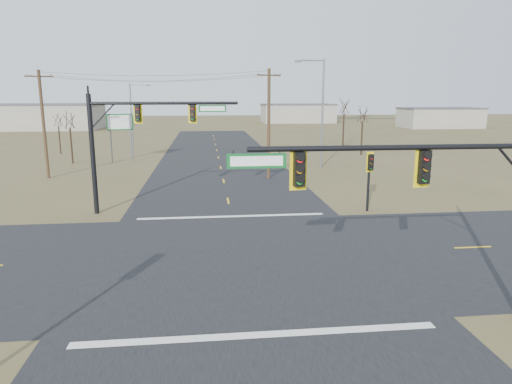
{
  "coord_description": "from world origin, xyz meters",
  "views": [
    {
      "loc": [
        -1.58,
        -21.0,
        7.7
      ],
      "look_at": [
        0.86,
        1.0,
        2.99
      ],
      "focal_mm": 32.0,
      "sensor_mm": 36.0,
      "label": 1
    }
  ],
  "objects_px": {
    "utility_pole_near": "(269,123)",
    "streetlight_c": "(133,116)",
    "utility_pole_far": "(43,123)",
    "highway_sign": "(120,128)",
    "mast_arm_near": "(428,185)",
    "bare_tree_d": "(344,106)",
    "mast_arm_far": "(136,129)",
    "pedestal_signal_ne": "(370,168)",
    "bare_tree_c": "(363,114)",
    "bare_tree_b": "(58,120)",
    "bare_tree_a": "(69,120)",
    "streetlight_a": "(320,108)"
  },
  "relations": [
    {
      "from": "utility_pole_near",
      "to": "streetlight_c",
      "type": "height_order",
      "value": "utility_pole_near"
    },
    {
      "from": "utility_pole_far",
      "to": "highway_sign",
      "type": "height_order",
      "value": "utility_pole_far"
    },
    {
      "from": "mast_arm_near",
      "to": "bare_tree_d",
      "type": "height_order",
      "value": "bare_tree_d"
    },
    {
      "from": "mast_arm_far",
      "to": "pedestal_signal_ne",
      "type": "relative_size",
      "value": 2.36
    },
    {
      "from": "pedestal_signal_ne",
      "to": "bare_tree_c",
      "type": "xyz_separation_m",
      "value": [
        9.51,
        28.94,
        2.3
      ]
    },
    {
      "from": "bare_tree_b",
      "to": "bare_tree_d",
      "type": "relative_size",
      "value": 0.73
    },
    {
      "from": "streetlight_c",
      "to": "bare_tree_a",
      "type": "distance_m",
      "value": 8.45
    },
    {
      "from": "bare_tree_c",
      "to": "highway_sign",
      "type": "bearing_deg",
      "value": -173.58
    },
    {
      "from": "pedestal_signal_ne",
      "to": "streetlight_c",
      "type": "height_order",
      "value": "streetlight_c"
    },
    {
      "from": "mast_arm_far",
      "to": "utility_pole_far",
      "type": "relative_size",
      "value": 0.96
    },
    {
      "from": "mast_arm_far",
      "to": "pedestal_signal_ne",
      "type": "bearing_deg",
      "value": -0.33
    },
    {
      "from": "mast_arm_far",
      "to": "bare_tree_d",
      "type": "relative_size",
      "value": 1.24
    },
    {
      "from": "mast_arm_near",
      "to": "bare_tree_b",
      "type": "height_order",
      "value": "mast_arm_near"
    },
    {
      "from": "bare_tree_d",
      "to": "bare_tree_b",
      "type": "bearing_deg",
      "value": 179.25
    },
    {
      "from": "highway_sign",
      "to": "bare_tree_a",
      "type": "height_order",
      "value": "bare_tree_a"
    },
    {
      "from": "utility_pole_far",
      "to": "streetlight_c",
      "type": "height_order",
      "value": "utility_pole_far"
    },
    {
      "from": "mast_arm_near",
      "to": "pedestal_signal_ne",
      "type": "distance_m",
      "value": 15.93
    },
    {
      "from": "mast_arm_far",
      "to": "bare_tree_a",
      "type": "height_order",
      "value": "mast_arm_far"
    },
    {
      "from": "streetlight_a",
      "to": "streetlight_c",
      "type": "distance_m",
      "value": 24.32
    },
    {
      "from": "utility_pole_near",
      "to": "utility_pole_far",
      "type": "bearing_deg",
      "value": 172.73
    },
    {
      "from": "streetlight_c",
      "to": "bare_tree_b",
      "type": "distance_m",
      "value": 10.91
    },
    {
      "from": "highway_sign",
      "to": "mast_arm_near",
      "type": "bearing_deg",
      "value": -84.44
    },
    {
      "from": "mast_arm_near",
      "to": "streetlight_a",
      "type": "bearing_deg",
      "value": 72.7
    },
    {
      "from": "streetlight_c",
      "to": "bare_tree_a",
      "type": "relative_size",
      "value": 1.46
    },
    {
      "from": "mast_arm_near",
      "to": "bare_tree_b",
      "type": "distance_m",
      "value": 56.42
    },
    {
      "from": "mast_arm_far",
      "to": "streetlight_a",
      "type": "relative_size",
      "value": 0.84
    },
    {
      "from": "bare_tree_b",
      "to": "utility_pole_far",
      "type": "bearing_deg",
      "value": -76.77
    },
    {
      "from": "utility_pole_far",
      "to": "pedestal_signal_ne",
      "type": "bearing_deg",
      "value": -31.42
    },
    {
      "from": "utility_pole_far",
      "to": "bare_tree_b",
      "type": "bearing_deg",
      "value": 103.23
    },
    {
      "from": "bare_tree_c",
      "to": "mast_arm_near",
      "type": "bearing_deg",
      "value": -106.76
    },
    {
      "from": "utility_pole_far",
      "to": "bare_tree_b",
      "type": "distance_m",
      "value": 19.37
    },
    {
      "from": "mast_arm_near",
      "to": "streetlight_c",
      "type": "height_order",
      "value": "streetlight_c"
    },
    {
      "from": "mast_arm_far",
      "to": "utility_pole_far",
      "type": "xyz_separation_m",
      "value": [
        -10.43,
        14.16,
        -0.42
      ]
    },
    {
      "from": "mast_arm_far",
      "to": "bare_tree_c",
      "type": "bearing_deg",
      "value": 53.3
    },
    {
      "from": "utility_pole_near",
      "to": "utility_pole_far",
      "type": "height_order",
      "value": "utility_pole_near"
    },
    {
      "from": "mast_arm_far",
      "to": "bare_tree_c",
      "type": "relative_size",
      "value": 1.42
    },
    {
      "from": "highway_sign",
      "to": "bare_tree_c",
      "type": "bearing_deg",
      "value": -10.28
    },
    {
      "from": "mast_arm_near",
      "to": "bare_tree_a",
      "type": "height_order",
      "value": "mast_arm_near"
    },
    {
      "from": "pedestal_signal_ne",
      "to": "bare_tree_a",
      "type": "distance_m",
      "value": 36.37
    },
    {
      "from": "mast_arm_near",
      "to": "pedestal_signal_ne",
      "type": "height_order",
      "value": "mast_arm_near"
    },
    {
      "from": "utility_pole_near",
      "to": "streetlight_a",
      "type": "xyz_separation_m",
      "value": [
        6.36,
        6.14,
        1.21
      ]
    },
    {
      "from": "utility_pole_near",
      "to": "bare_tree_c",
      "type": "distance_m",
      "value": 21.49
    },
    {
      "from": "pedestal_signal_ne",
      "to": "utility_pole_far",
      "type": "height_order",
      "value": "utility_pole_far"
    },
    {
      "from": "highway_sign",
      "to": "bare_tree_a",
      "type": "xyz_separation_m",
      "value": [
        -5.52,
        -0.28,
        0.97
      ]
    },
    {
      "from": "streetlight_a",
      "to": "bare_tree_d",
      "type": "bearing_deg",
      "value": 61.79
    },
    {
      "from": "mast_arm_near",
      "to": "bare_tree_b",
      "type": "xyz_separation_m",
      "value": [
        -26.32,
        49.9,
        -0.39
      ]
    },
    {
      "from": "pedestal_signal_ne",
      "to": "utility_pole_near",
      "type": "relative_size",
      "value": 0.4
    },
    {
      "from": "highway_sign",
      "to": "streetlight_a",
      "type": "height_order",
      "value": "streetlight_a"
    },
    {
      "from": "bare_tree_d",
      "to": "pedestal_signal_ne",
      "type": "bearing_deg",
      "value": -104.13
    },
    {
      "from": "streetlight_a",
      "to": "pedestal_signal_ne",
      "type": "bearing_deg",
      "value": -96.51
    }
  ]
}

